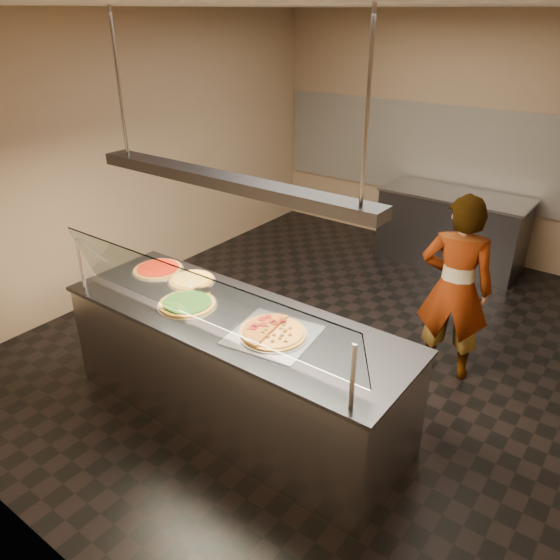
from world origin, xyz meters
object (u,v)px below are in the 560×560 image
Objects in this scene: half_pizza_sausage at (286,337)px; pizza_spatula at (196,287)px; worker at (455,289)px; heat_lamp_housing at (227,182)px; serving_counter at (235,367)px; pizza_tomato at (158,269)px; perforated_tray at (273,334)px; prep_table at (451,229)px; pizza_cheese at (192,280)px; pizza_spinach at (188,303)px; half_pizza_pepperoni at (261,326)px; sneeze_guard at (198,298)px.

half_pizza_sausage reaches higher than pizza_spatula.
worker is 0.73× the size of heat_lamp_housing.
serving_counter is 6.38× the size of pizza_tomato.
serving_counter is 0.62m from perforated_tray.
serving_counter is at bearing -93.33° from prep_table.
pizza_spatula is (-0.92, 0.17, 0.02)m from perforated_tray.
heat_lamp_housing reaches higher than pizza_cheese.
worker reaches higher than half_pizza_sausage.
pizza_spinach is 0.28× the size of worker.
half_pizza_sausage is 0.29× the size of worker.
heat_lamp_housing is (1.04, -0.21, 1.01)m from pizza_tomato.
half_pizza_pepperoni is 1.82m from worker.
pizza_cheese is at bearing 160.77° from heat_lamp_housing.
pizza_spinach is 0.26m from pizza_spatula.
prep_table is at bearing 94.16° from half_pizza_sausage.
pizza_cheese is 2.23m from worker.
perforated_tray is at bearing -10.51° from pizza_spatula.
pizza_tomato reaches higher than perforated_tray.
pizza_spatula is (0.14, -0.09, 0.01)m from pizza_cheese.
serving_counter is 0.71m from half_pizza_sausage.
half_pizza_sausage is 0.90m from pizza_spinach.
worker is at bearing 60.11° from sneeze_guard.
heat_lamp_housing is at bearing -11.19° from pizza_tomato.
heat_lamp_housing is (0.51, -0.13, 0.99)m from pizza_spatula.
perforated_tray is 1.44× the size of pizza_tomato.
sneeze_guard is 0.80m from heat_lamp_housing.
pizza_spatula is at bearing -7.72° from pizza_tomato.
heat_lamp_housing reaches higher than sneeze_guard.
serving_counter is at bearing 176.08° from half_pizza_sausage.
half_pizza_sausage is at bearing -0.24° from half_pizza_pepperoni.
perforated_tray is at bearing 37.13° from sneeze_guard.
pizza_spatula is (-0.81, 0.17, -0.00)m from half_pizza_pepperoni.
worker reaches higher than serving_counter.
serving_counter is 6.04× the size of pizza_spinach.
half_pizza_pepperoni is 0.29× the size of worker.
pizza_tomato is (-0.66, 0.29, -0.00)m from pizza_spinach.
heat_lamp_housing is at bearing 13.05° from pizza_spinach.
serving_counter is at bearing 93.58° from heat_lamp_housing.
sneeze_guard reaches higher than half_pizza_pepperoni.
half_pizza_sausage is 1.20m from pizza_cheese.
heat_lamp_housing is (-0.41, 0.04, 1.01)m from perforated_tray.
worker is (1.11, 1.59, 0.37)m from serving_counter.
sneeze_guard is 0.66m from half_pizza_sausage.
half_pizza_sausage is (0.52, 0.31, -0.27)m from sneeze_guard.
half_pizza_pepperoni is at bearing 179.15° from perforated_tray.
serving_counter is 1.09× the size of sneeze_guard.
heat_lamp_housing is at bearing -19.23° from pizza_cheese.
pizza_spinach is 0.26× the size of prep_table.
perforated_tray is 0.38× the size of worker.
sneeze_guard is 0.75m from pizza_spatula.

